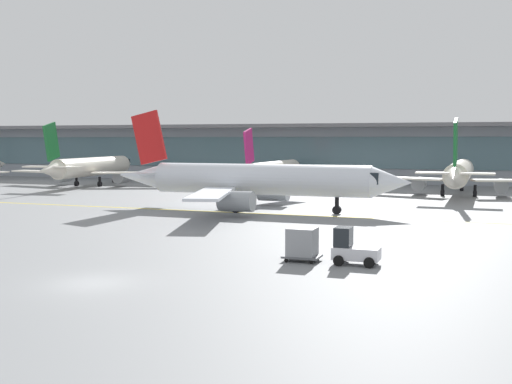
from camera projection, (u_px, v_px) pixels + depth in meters
The scene contains 9 objects.
ground_plane at pixel (92, 283), 31.33m from camera, with size 400.00×400.00×0.00m, color gray.
taxiway_centreline_stripe at pixel (254, 213), 60.97m from camera, with size 110.00×0.36×0.01m, color yellow.
terminal_concourse at pixel (356, 152), 106.04m from camera, with size 202.52×11.00×9.60m.
gate_airplane_1 at pixel (92, 167), 97.14m from camera, with size 26.39×28.49×9.43m.
gate_airplane_2 at pixel (274, 171), 91.85m from camera, with size 23.99×25.77×8.55m.
gate_airplane_3 at pixel (460, 173), 80.06m from camera, with size 26.47×28.45×9.43m.
taxiing_regional_jet at pixel (257, 180), 62.75m from camera, with size 30.46×28.34×10.10m.
baggage_tug at pixel (352, 249), 35.91m from camera, with size 2.65×1.70×2.10m.
cargo_dolly_lead at pixel (302, 243), 36.90m from camera, with size 2.15×1.67×1.94m.
Camera 1 is at (17.29, -26.80, 7.03)m, focal length 44.78 mm.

